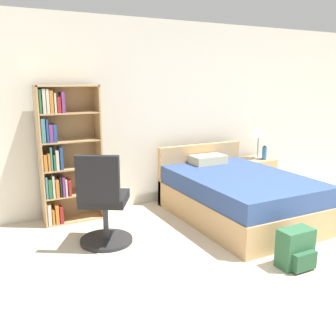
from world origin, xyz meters
TOP-DOWN VIEW (x-y plane):
  - wall_back at (0.00, 3.23)m, footprint 9.00×0.06m
  - bookshelf at (-1.64, 2.99)m, footprint 0.75×0.29m
  - bed at (0.39, 2.09)m, footprint 1.38×2.02m
  - office_chair at (-1.43, 2.06)m, footprint 0.68×0.72m
  - nightstand at (1.38, 2.88)m, footprint 0.47×0.49m
  - table_lamp at (1.40, 2.88)m, footprint 0.25×0.25m
  - water_bottle at (1.43, 2.76)m, footprint 0.07×0.07m
  - backpack_green at (0.08, 0.73)m, footprint 0.35×0.26m

SIDE VIEW (x-z plane):
  - backpack_green at x=0.08m, z-range -0.01..0.38m
  - nightstand at x=1.38m, z-range 0.00..0.56m
  - bed at x=0.39m, z-range -0.12..0.73m
  - office_chair at x=-1.43m, z-range -0.05..1.00m
  - water_bottle at x=1.43m, z-range 0.55..0.78m
  - bookshelf at x=-1.64m, z-range 0.01..1.73m
  - table_lamp at x=1.40m, z-range 0.71..1.22m
  - wall_back at x=0.00m, z-range 0.00..2.60m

